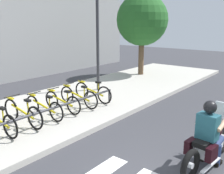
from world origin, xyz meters
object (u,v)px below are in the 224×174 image
at_px(bicycle_3, 23,113).
at_px(rider, 209,129).
at_px(bicycle_4, 44,107).
at_px(bicycle_5, 62,102).
at_px(bicycle_6, 78,96).
at_px(tree_near_rack, 142,20).
at_px(bicycle_7, 93,92).
at_px(street_lamp, 97,29).
at_px(motorcycle, 209,145).
at_px(bike_rack, 46,111).

bearing_deg(bicycle_3, rider, -74.47).
bearing_deg(bicycle_4, bicycle_5, -0.03).
height_order(bicycle_6, tree_near_rack, tree_near_rack).
bearing_deg(bicycle_7, bicycle_4, 179.98).
distance_m(bicycle_6, street_lamp, 3.14).
xyz_separation_m(bicycle_3, bicycle_7, (2.83, 0.00, -0.01)).
distance_m(motorcycle, tree_near_rack, 9.39).
height_order(motorcycle, bicycle_4, motorcycle).
xyz_separation_m(bicycle_4, tree_near_rack, (7.45, 1.35, 2.53)).
distance_m(bicycle_4, bicycle_7, 2.12).
bearing_deg(motorcycle, bicycle_3, 106.38).
height_order(rider, bike_rack, rider).
xyz_separation_m(rider, bike_rack, (-0.93, 4.05, -0.25)).
xyz_separation_m(bike_rack, tree_near_rack, (7.80, 1.90, 2.44)).
xyz_separation_m(motorcycle, tree_near_rack, (6.80, 5.96, 2.55)).
height_order(bicycle_5, street_lamp, street_lamp).
height_order(bicycle_4, bicycle_6, bicycle_6).
relative_size(motorcycle, bicycle_3, 1.24).
height_order(bicycle_3, bike_rack, bicycle_3).
height_order(bicycle_4, bike_rack, bicycle_4).
xyz_separation_m(bicycle_4, bicycle_7, (2.12, -0.00, 0.01)).
bearing_deg(bicycle_3, bicycle_5, 0.04).
bearing_deg(rider, bicycle_3, 105.53).
bearing_deg(tree_near_rack, street_lamp, -174.22).
xyz_separation_m(bicycle_3, tree_near_rack, (8.15, 1.35, 2.51)).
height_order(rider, bicycle_4, rider).
bearing_deg(rider, tree_near_rack, 40.88).
distance_m(rider, bicycle_3, 4.79).
xyz_separation_m(bicycle_7, bike_rack, (-2.47, -0.55, 0.08)).
bearing_deg(rider, motorcycle, -8.39).
distance_m(bicycle_4, street_lamp, 4.21).
height_order(rider, bicycle_5, rider).
distance_m(bicycle_5, bicycle_7, 1.41).
height_order(rider, bicycle_7, rider).
xyz_separation_m(street_lamp, tree_near_rack, (3.95, 0.40, 0.37)).
distance_m(motorcycle, bicycle_6, 4.68).
bearing_deg(bicycle_5, bicycle_3, -179.96).
bearing_deg(bicycle_7, tree_near_rack, 14.21).
bearing_deg(bicycle_6, tree_near_rack, 12.59).
relative_size(street_lamp, tree_near_rack, 1.00).
distance_m(rider, street_lamp, 6.53).
bearing_deg(tree_near_rack, bicycle_3, -170.61).
xyz_separation_m(bicycle_7, street_lamp, (1.37, 0.95, 2.14)).
relative_size(motorcycle, bicycle_7, 1.28).
bearing_deg(street_lamp, bicycle_4, -164.82).
relative_size(bicycle_3, bicycle_7, 1.03).
xyz_separation_m(rider, bicycle_5, (0.13, 4.60, -0.34)).
relative_size(rider, bicycle_6, 0.84).
height_order(bicycle_6, bike_rack, bicycle_6).
bearing_deg(tree_near_rack, bicycle_6, -167.41).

